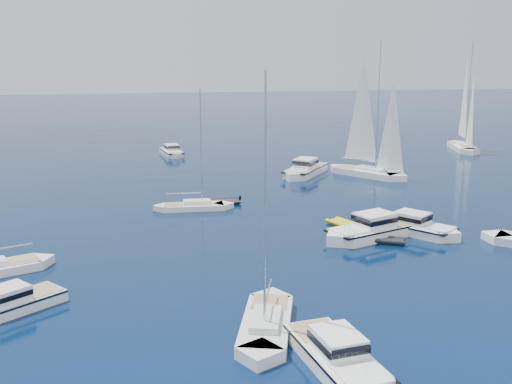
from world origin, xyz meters
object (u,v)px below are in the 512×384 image
at_px(motor_cruiser_near, 339,369).
at_px(tender_yellow, 343,226).
at_px(motor_cruiser_right, 413,233).
at_px(sailboat_fore, 266,330).

distance_m(motor_cruiser_near, tender_yellow, 27.57).
xyz_separation_m(motor_cruiser_right, sailboat_fore, (-17.09, -17.58, 0.00)).
relative_size(motor_cruiser_near, motor_cruiser_right, 1.02).
distance_m(motor_cruiser_right, sailboat_fore, 24.52).
bearing_deg(motor_cruiser_near, motor_cruiser_right, -130.95).
relative_size(motor_cruiser_right, tender_yellow, 2.68).
bearing_deg(tender_yellow, sailboat_fore, -143.32).
bearing_deg(motor_cruiser_near, sailboat_fore, -70.16).
height_order(motor_cruiser_near, motor_cruiser_right, motor_cruiser_near).
distance_m(motor_cruiser_near, sailboat_fore, 5.99).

